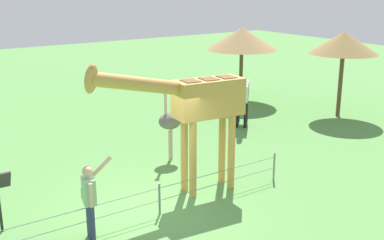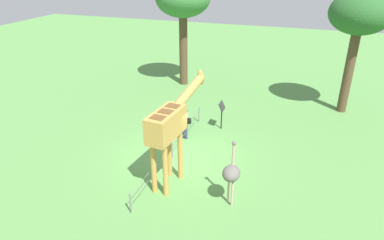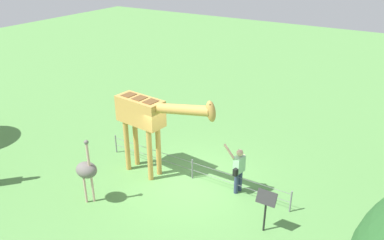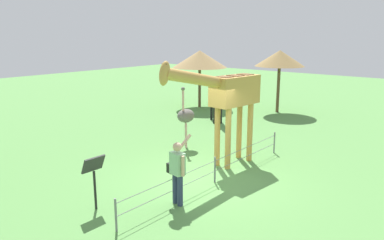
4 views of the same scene
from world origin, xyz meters
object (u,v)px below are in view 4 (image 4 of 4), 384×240
(giraffe, at_px, (228,95))
(shade_hut_near, at_px, (200,59))
(zebra, at_px, (217,98))
(visitor, at_px, (177,169))
(info_sign, at_px, (94,171))
(ostrich, at_px, (186,116))
(shade_hut_far, at_px, (280,59))

(giraffe, distance_m, shade_hut_near, 9.76)
(giraffe, bearing_deg, zebra, -140.70)
(visitor, height_order, zebra, visitor)
(visitor, xyz_separation_m, shade_hut_near, (-10.11, -7.42, 1.80))
(giraffe, xyz_separation_m, info_sign, (4.53, -0.65, -1.30))
(giraffe, relative_size, info_sign, 2.99)
(info_sign, bearing_deg, shade_hut_near, -152.21)
(visitor, xyz_separation_m, ostrich, (-3.73, -2.95, 0.27))
(visitor, bearing_deg, zebra, -149.87)
(visitor, bearing_deg, ostrich, -141.67)
(shade_hut_near, height_order, info_sign, shade_hut_near)
(ostrich, relative_size, shade_hut_near, 0.71)
(shade_hut_near, relative_size, info_sign, 2.41)
(giraffe, xyz_separation_m, shade_hut_far, (-8.57, -2.66, 0.57))
(giraffe, relative_size, shade_hut_far, 1.21)
(zebra, relative_size, ostrich, 0.74)
(giraffe, height_order, shade_hut_far, giraffe)
(ostrich, bearing_deg, visitor, 38.33)
(ostrich, height_order, shade_hut_far, shade_hut_far)
(shade_hut_near, distance_m, info_sign, 13.19)
(shade_hut_near, bearing_deg, visitor, 36.26)
(zebra, bearing_deg, giraffe, 39.30)
(info_sign, bearing_deg, zebra, -160.99)
(visitor, distance_m, shade_hut_near, 12.67)
(visitor, relative_size, shade_hut_far, 0.51)
(giraffe, distance_m, visitor, 3.42)
(shade_hut_far, bearing_deg, info_sign, 8.73)
(visitor, distance_m, zebra, 8.94)
(giraffe, xyz_separation_m, shade_hut_near, (-7.04, -6.74, 0.44))
(giraffe, distance_m, info_sign, 4.75)
(giraffe, relative_size, visitor, 2.35)
(giraffe, xyz_separation_m, visitor, (3.07, 0.67, -1.35))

